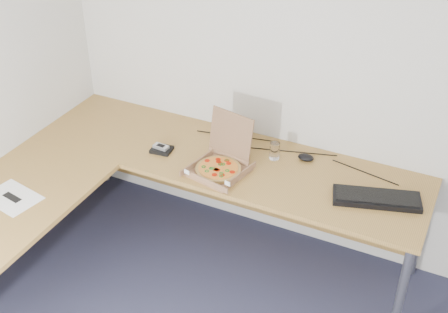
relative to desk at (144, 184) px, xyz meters
The scene contains 10 objects.
room_shell 1.39m from the desk, 49.77° to the right, with size 3.50×3.50×2.50m, color beige, non-canonical shape.
desk is the anchor object (origin of this frame).
pizza_box 0.46m from the desk, 37.81° to the left, with size 0.30×0.35×0.31m.
drinking_glass 0.82m from the desk, 42.27° to the left, with size 0.06×0.06×0.11m, color white.
keyboard 1.33m from the desk, 17.19° to the left, with size 0.48×0.17×0.03m, color black.
mouse 1.00m from the desk, 38.08° to the left, with size 0.10×0.07×0.04m, color black.
wallet 0.33m from the desk, 101.82° to the left, with size 0.13×0.11×0.02m, color black.
phone 0.33m from the desk, 102.66° to the left, with size 0.10×0.05×0.02m, color #B2B5BA.
paper_sheet 0.74m from the desk, 140.89° to the right, with size 0.31×0.22×0.00m, color white.
cable_bundle 0.93m from the desk, 44.84° to the left, with size 0.65×0.04×0.01m, color black, non-canonical shape.
Camera 1 is at (0.81, -1.33, 2.72)m, focal length 46.94 mm.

